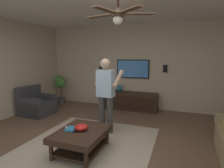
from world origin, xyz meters
TOP-DOWN VIEW (x-y plane):
  - ground_plane at (0.00, 0.00)m, footprint 7.32×7.32m
  - wall_back_tv at (3.10, 0.00)m, footprint 0.10×6.25m
  - area_rug at (0.09, 0.20)m, footprint 2.66×2.37m
  - armchair at (1.34, 2.51)m, footprint 0.83×0.84m
  - coffee_table at (-0.11, 0.20)m, footprint 1.00×0.80m
  - media_console at (2.77, 0.07)m, footprint 0.45×1.70m
  - tv at (3.01, 0.07)m, footprint 0.05×1.05m
  - person_standing at (0.85, 0.12)m, footprint 0.56×0.56m
  - potted_plant_tall at (2.62, 2.60)m, footprint 0.40×0.42m
  - bowl at (-0.09, 0.21)m, footprint 0.23×0.23m
  - remote_white at (-0.10, 0.45)m, footprint 0.05×0.15m
  - remote_black at (-0.17, 0.26)m, footprint 0.15×0.07m
  - book at (-0.15, 0.39)m, footprint 0.25×0.20m
  - vase_round at (2.79, 0.46)m, footprint 0.22×0.22m
  - wall_speaker_left at (3.02, -0.94)m, footprint 0.06×0.12m
  - wall_speaker_right at (3.02, 1.19)m, footprint 0.06×0.12m
  - ceiling_fan at (0.28, -0.34)m, footprint 1.20×1.19m

SIDE VIEW (x-z plane):
  - ground_plane at x=0.00m, z-range 0.00..0.00m
  - area_rug at x=0.09m, z-range 0.00..0.01m
  - media_console at x=2.77m, z-range 0.00..0.55m
  - armchair at x=1.34m, z-range -0.13..0.69m
  - coffee_table at x=-0.11m, z-range 0.10..0.50m
  - remote_white at x=-0.10m, z-range 0.40..0.42m
  - remote_black at x=-0.17m, z-range 0.40..0.42m
  - book at x=-0.15m, z-range 0.40..0.44m
  - bowl at x=-0.09m, z-range 0.40..0.51m
  - vase_round at x=2.79m, z-range 0.55..0.77m
  - potted_plant_tall at x=2.62m, z-range 0.18..1.18m
  - person_standing at x=0.85m, z-range 0.11..1.75m
  - wall_speaker_right at x=3.02m, z-range 1.13..1.35m
  - tv at x=3.01m, z-range 0.99..1.58m
  - wall_speaker_left at x=3.02m, z-range 1.20..1.42m
  - wall_back_tv at x=3.10m, z-range 0.00..2.70m
  - ceiling_fan at x=0.28m, z-range 2.14..2.60m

